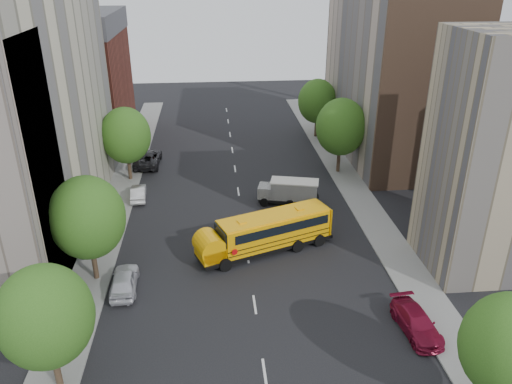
{
  "coord_description": "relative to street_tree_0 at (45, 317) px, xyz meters",
  "views": [
    {
      "loc": [
        -2.4,
        -34.76,
        20.67
      ],
      "look_at": [
        1.02,
        2.0,
        3.59
      ],
      "focal_mm": 35.0,
      "sensor_mm": 36.0,
      "label": 1
    }
  ],
  "objects": [
    {
      "name": "building_right_near",
      "position": [
        29.0,
        9.5,
        3.86
      ],
      "size": [
        10.0,
        7.0,
        17.0
      ],
      "primitive_type": "cube",
      "color": "tan",
      "rests_on": "ground"
    },
    {
      "name": "street_tree_2",
      "position": [
        0.0,
        28.0,
        0.19
      ],
      "size": [
        4.99,
        4.99,
        7.71
      ],
      "color": "#38281C",
      "rests_on": "ground"
    },
    {
      "name": "street_tree_1",
      "position": [
        0.0,
        10.0,
        0.31
      ],
      "size": [
        5.12,
        5.12,
        7.9
      ],
      "color": "#38281C",
      "rests_on": "ground"
    },
    {
      "name": "parked_car_3",
      "position": [
        20.6,
        2.48,
        -3.97
      ],
      "size": [
        2.3,
        4.76,
        1.34
      ],
      "primitive_type": "imported",
      "rotation": [
        0.0,
        0.0,
        0.09
      ],
      "color": "maroon",
      "rests_on": "ground"
    },
    {
      "name": "ground",
      "position": [
        11.0,
        14.0,
        -4.64
      ],
      "size": [
        120.0,
        120.0,
        0.0
      ],
      "primitive_type": "plane",
      "color": "black",
      "rests_on": "ground"
    },
    {
      "name": "street_tree_3",
      "position": [
        22.0,
        -4.0,
        -0.19
      ],
      "size": [
        4.61,
        4.61,
        7.11
      ],
      "color": "#38281C",
      "rests_on": "ground"
    },
    {
      "name": "sidewalk_left",
      "position": [
        -0.5,
        19.0,
        -4.58
      ],
      "size": [
        3.0,
        80.0,
        0.12
      ],
      "primitive_type": "cube",
      "color": "slate",
      "rests_on": "ground"
    },
    {
      "name": "sidewalk_right",
      "position": [
        22.5,
        19.0,
        -4.58
      ],
      "size": [
        3.0,
        80.0,
        0.12
      ],
      "primitive_type": "cube",
      "color": "slate",
      "rests_on": "ground"
    },
    {
      "name": "safari_truck",
      "position": [
        15.61,
        20.91,
        -3.4
      ],
      "size": [
        5.76,
        3.18,
        2.34
      ],
      "rotation": [
        0.0,
        0.0,
        -0.24
      ],
      "color": "black",
      "rests_on": "ground"
    },
    {
      "name": "building_left_cream",
      "position": [
        -7.0,
        20.0,
        5.36
      ],
      "size": [
        10.0,
        26.0,
        20.0
      ],
      "primitive_type": "cube",
      "color": "beige",
      "rests_on": "ground"
    },
    {
      "name": "building_right_far",
      "position": [
        29.0,
        34.0,
        4.36
      ],
      "size": [
        10.0,
        22.0,
        18.0
      ],
      "primitive_type": "cube",
      "color": "tan",
      "rests_on": "ground"
    },
    {
      "name": "street_tree_0",
      "position": [
        0.0,
        0.0,
        0.0
      ],
      "size": [
        4.8,
        4.8,
        7.41
      ],
      "color": "#38281C",
      "rests_on": "ground"
    },
    {
      "name": "parked_car_1",
      "position": [
        1.4,
        23.22,
        -4.01
      ],
      "size": [
        1.66,
        3.95,
        1.27
      ],
      "primitive_type": "imported",
      "rotation": [
        0.0,
        0.0,
        3.23
      ],
      "color": "silver",
      "rests_on": "ground"
    },
    {
      "name": "building_left_redbrick",
      "position": [
        -7.0,
        42.0,
        1.86
      ],
      "size": [
        10.0,
        15.0,
        13.0
      ],
      "primitive_type": "cube",
      "color": "maroon",
      "rests_on": "ground"
    },
    {
      "name": "parked_car_0",
      "position": [
        2.2,
        8.5,
        -3.9
      ],
      "size": [
        1.92,
        4.43,
        1.49
      ],
      "primitive_type": "imported",
      "rotation": [
        0.0,
        0.0,
        3.18
      ],
      "color": "silver",
      "rests_on": "ground"
    },
    {
      "name": "street_tree_5",
      "position": [
        22.0,
        40.0,
        0.06
      ],
      "size": [
        4.86,
        4.86,
        7.51
      ],
      "color": "#38281C",
      "rests_on": "ground"
    },
    {
      "name": "lane_markings",
      "position": [
        11.0,
        24.0,
        -4.64
      ],
      "size": [
        0.15,
        64.0,
        0.01
      ],
      "primitive_type": "cube",
      "color": "silver",
      "rests_on": "ground"
    },
    {
      "name": "street_tree_4",
      "position": [
        22.0,
        28.0,
        0.43
      ],
      "size": [
        5.25,
        5.25,
        8.1
      ],
      "color": "#38281C",
      "rests_on": "ground"
    },
    {
      "name": "school_bus",
      "position": [
        12.36,
        12.69,
        -2.92
      ],
      "size": [
        11.09,
        6.19,
        3.09
      ],
      "rotation": [
        0.0,
        0.0,
        0.36
      ],
      "color": "black",
      "rests_on": "ground"
    },
    {
      "name": "building_right_sidewall",
      "position": [
        29.0,
        23.0,
        4.36
      ],
      "size": [
        10.1,
        0.3,
        18.0
      ],
      "primitive_type": "cube",
      "color": "brown",
      "rests_on": "ground"
    },
    {
      "name": "parked_car_2",
      "position": [
        1.4,
        32.03,
        -3.84
      ],
      "size": [
        2.81,
        5.86,
        1.61
      ],
      "primitive_type": "imported",
      "rotation": [
        0.0,
        0.0,
        3.12
      ],
      "color": "black",
      "rests_on": "ground"
    }
  ]
}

